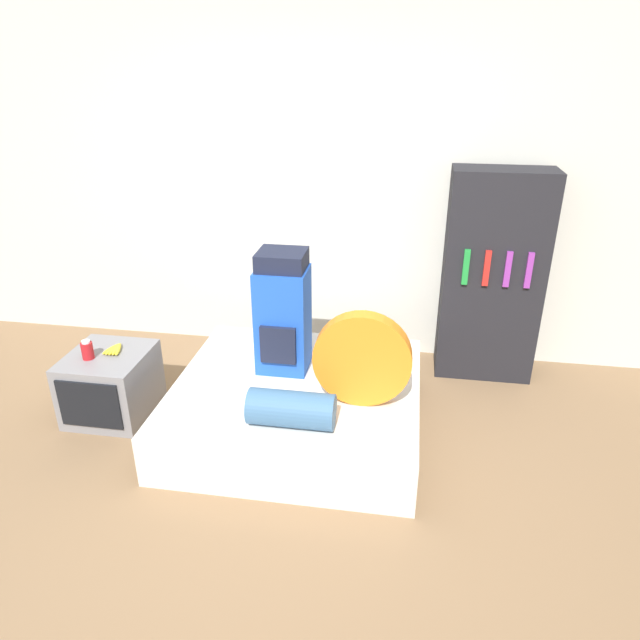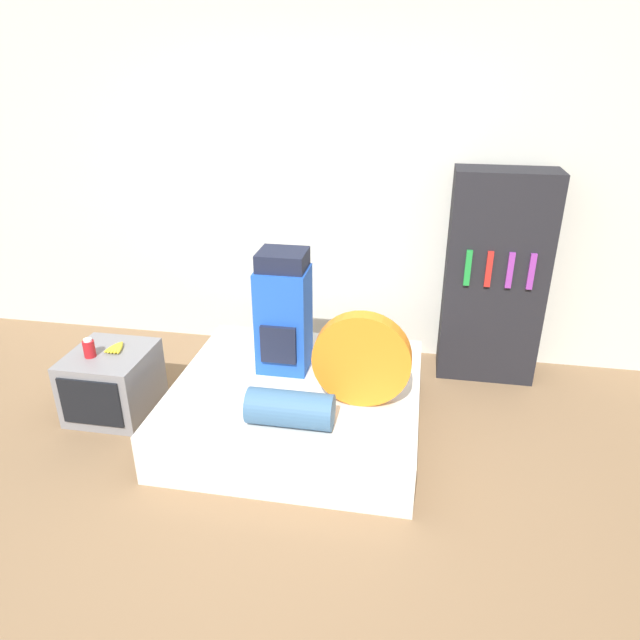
{
  "view_description": "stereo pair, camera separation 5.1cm",
  "coord_description": "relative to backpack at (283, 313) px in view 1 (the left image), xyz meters",
  "views": [
    {
      "loc": [
        0.65,
        -2.16,
        2.2
      ],
      "look_at": [
        0.16,
        0.89,
        0.77
      ],
      "focal_mm": 32.0,
      "sensor_mm": 36.0,
      "label": 1
    },
    {
      "loc": [
        0.7,
        -2.15,
        2.2
      ],
      "look_at": [
        0.16,
        0.89,
        0.77
      ],
      "focal_mm": 32.0,
      "sensor_mm": 36.0,
      "label": 2
    }
  ],
  "objects": [
    {
      "name": "ground_plane",
      "position": [
        0.12,
        -1.09,
        -0.71
      ],
      "size": [
        16.0,
        16.0,
        0.0
      ],
      "primitive_type": "plane",
      "color": "#846647"
    },
    {
      "name": "wall_back",
      "position": [
        0.12,
        0.99,
        0.59
      ],
      "size": [
        8.0,
        0.05,
        2.6
      ],
      "color": "silver",
      "rests_on": "ground_plane"
    },
    {
      "name": "bed",
      "position": [
        0.12,
        -0.19,
        -0.55
      ],
      "size": [
        1.54,
        1.45,
        0.32
      ],
      "color": "silver",
      "rests_on": "ground_plane"
    },
    {
      "name": "backpack",
      "position": [
        0.0,
        0.0,
        0.0
      ],
      "size": [
        0.32,
        0.32,
        0.8
      ],
      "color": "blue",
      "rests_on": "bed"
    },
    {
      "name": "tent_bag",
      "position": [
        0.54,
        -0.34,
        -0.1
      ],
      "size": [
        0.58,
        0.11,
        0.58
      ],
      "color": "orange",
      "rests_on": "bed"
    },
    {
      "name": "sleeping_roll",
      "position": [
        0.18,
        -0.64,
        -0.28
      ],
      "size": [
        0.48,
        0.21,
        0.21
      ],
      "color": "#3D668E",
      "rests_on": "bed"
    },
    {
      "name": "television",
      "position": [
        -1.13,
        -0.25,
        -0.49
      ],
      "size": [
        0.51,
        0.55,
        0.44
      ],
      "color": "gray",
      "rests_on": "ground_plane"
    },
    {
      "name": "canister",
      "position": [
        -1.21,
        -0.31,
        -0.21
      ],
      "size": [
        0.07,
        0.07,
        0.13
      ],
      "color": "#B2191E",
      "rests_on": "television"
    },
    {
      "name": "banana_bunch",
      "position": [
        -1.1,
        -0.19,
        -0.25
      ],
      "size": [
        0.12,
        0.17,
        0.03
      ],
      "color": "yellow",
      "rests_on": "television"
    },
    {
      "name": "bookshelf",
      "position": [
        1.37,
        0.74,
        0.06
      ],
      "size": [
        0.69,
        0.35,
        1.53
      ],
      "color": "black",
      "rests_on": "ground_plane"
    }
  ]
}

